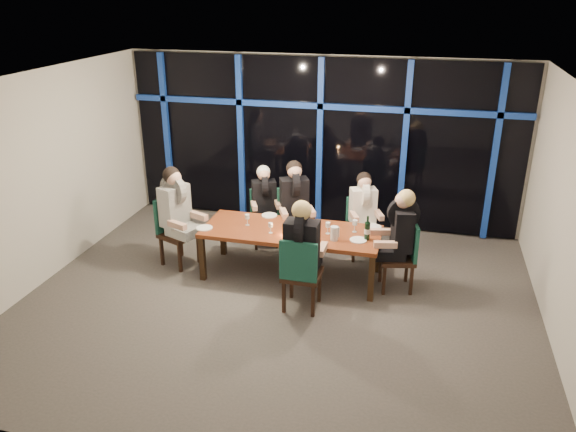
{
  "coord_description": "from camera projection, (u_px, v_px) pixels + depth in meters",
  "views": [
    {
      "loc": [
        1.78,
        -6.49,
        4.08
      ],
      "look_at": [
        0.0,
        0.6,
        1.05
      ],
      "focal_mm": 35.0,
      "sensor_mm": 36.0,
      "label": 1
    }
  ],
  "objects": [
    {
      "name": "plate_near_mid",
      "position": [
        312.0,
        240.0,
        7.87
      ],
      "size": [
        0.24,
        0.24,
        0.01
      ],
      "primitive_type": "cylinder",
      "color": "white",
      "rests_on": "dining_table"
    },
    {
      "name": "diner_far_right",
      "position": [
        364.0,
        203.0,
        8.74
      ],
      "size": [
        0.59,
        0.66,
        0.93
      ],
      "rotation": [
        0.0,
        0.0,
        0.39
      ],
      "color": "white",
      "rests_on": "ground"
    },
    {
      "name": "plate_far_mid",
      "position": [
        302.0,
        223.0,
        8.43
      ],
      "size": [
        0.24,
        0.24,
        0.01
      ],
      "primitive_type": "cylinder",
      "color": "white",
      "rests_on": "dining_table"
    },
    {
      "name": "window_wall",
      "position": [
        321.0,
        140.0,
        9.81
      ],
      "size": [
        6.86,
        0.43,
        2.94
      ],
      "color": "black",
      "rests_on": "ground"
    },
    {
      "name": "plate_far_right",
      "position": [
        373.0,
        227.0,
        8.28
      ],
      "size": [
        0.24,
        0.24,
        0.01
      ],
      "primitive_type": "cylinder",
      "color": "white",
      "rests_on": "dining_table"
    },
    {
      "name": "chair_end_left",
      "position": [
        174.0,
        227.0,
        8.67
      ],
      "size": [
        0.65,
        0.65,
        1.08
      ],
      "rotation": [
        0.0,
        0.0,
        1.18
      ],
      "color": "black",
      "rests_on": "ground"
    },
    {
      "name": "wine_bottle",
      "position": [
        367.0,
        231.0,
        7.84
      ],
      "size": [
        0.08,
        0.08,
        0.36
      ],
      "rotation": [
        0.0,
        0.0,
        -0.09
      ],
      "color": "black",
      "rests_on": "dining_table"
    },
    {
      "name": "plate_end_left",
      "position": [
        204.0,
        228.0,
        8.25
      ],
      "size": [
        0.24,
        0.24,
        0.01
      ],
      "primitive_type": "cylinder",
      "color": "white",
      "rests_on": "dining_table"
    },
    {
      "name": "plate_far_left",
      "position": [
        269.0,
        215.0,
        8.7
      ],
      "size": [
        0.24,
        0.24,
        0.01
      ],
      "primitive_type": "cylinder",
      "color": "white",
      "rests_on": "dining_table"
    },
    {
      "name": "room",
      "position": [
        276.0,
        162.0,
        7.0
      ],
      "size": [
        7.04,
        7.0,
        3.02
      ],
      "color": "#554F4B",
      "rests_on": "ground"
    },
    {
      "name": "chair_far_right",
      "position": [
        361.0,
        224.0,
        8.96
      ],
      "size": [
        0.58,
        0.58,
        0.96
      ],
      "rotation": [
        0.0,
        0.0,
        0.39
      ],
      "color": "black",
      "rests_on": "ground"
    },
    {
      "name": "tea_light",
      "position": [
        285.0,
        234.0,
        8.02
      ],
      "size": [
        0.05,
        0.05,
        0.03
      ],
      "primitive_type": "cylinder",
      "color": "#FC9B4B",
      "rests_on": "dining_table"
    },
    {
      "name": "chair_far_mid",
      "position": [
        294.0,
        217.0,
        9.09
      ],
      "size": [
        0.65,
        0.65,
        1.05
      ],
      "rotation": [
        0.0,
        0.0,
        0.43
      ],
      "color": "black",
      "rests_on": "ground"
    },
    {
      "name": "diner_near_mid",
      "position": [
        302.0,
        239.0,
        7.27
      ],
      "size": [
        0.54,
        0.67,
        1.04
      ],
      "rotation": [
        0.0,
        0.0,
        3.12
      ],
      "color": "black",
      "rests_on": "ground"
    },
    {
      "name": "wine_glass_b",
      "position": [
        299.0,
        217.0,
        8.31
      ],
      "size": [
        0.07,
        0.07,
        0.18
      ],
      "color": "silver",
      "rests_on": "dining_table"
    },
    {
      "name": "dining_table",
      "position": [
        291.0,
        234.0,
        8.23
      ],
      "size": [
        2.6,
        1.0,
        0.75
      ],
      "color": "brown",
      "rests_on": "ground"
    },
    {
      "name": "chair_far_left",
      "position": [
        264.0,
        214.0,
        9.37
      ],
      "size": [
        0.57,
        0.57,
        0.94
      ],
      "rotation": [
        0.0,
        0.0,
        0.42
      ],
      "color": "black",
      "rests_on": "ground"
    },
    {
      "name": "diner_far_mid",
      "position": [
        295.0,
        195.0,
        8.85
      ],
      "size": [
        0.66,
        0.72,
        1.02
      ],
      "rotation": [
        0.0,
        0.0,
        0.43
      ],
      "color": "black",
      "rests_on": "ground"
    },
    {
      "name": "wine_glass_a",
      "position": [
        271.0,
        226.0,
        8.06
      ],
      "size": [
        0.06,
        0.06,
        0.16
      ],
      "color": "silver",
      "rests_on": "dining_table"
    },
    {
      "name": "chair_end_right",
      "position": [
        404.0,
        252.0,
        7.92
      ],
      "size": [
        0.57,
        0.57,
        1.03
      ],
      "rotation": [
        0.0,
        0.0,
        4.94
      ],
      "color": "black",
      "rests_on": "ground"
    },
    {
      "name": "wine_glass_e",
      "position": [
        355.0,
        223.0,
        8.08
      ],
      "size": [
        0.07,
        0.07,
        0.19
      ],
      "color": "silver",
      "rests_on": "dining_table"
    },
    {
      "name": "wine_glass_d",
      "position": [
        247.0,
        217.0,
        8.31
      ],
      "size": [
        0.07,
        0.07,
        0.17
      ],
      "color": "silver",
      "rests_on": "dining_table"
    },
    {
      "name": "wine_glass_c",
      "position": [
        328.0,
        225.0,
        8.03
      ],
      "size": [
        0.07,
        0.07,
        0.18
      ],
      "color": "silver",
      "rests_on": "dining_table"
    },
    {
      "name": "plate_end_right",
      "position": [
        358.0,
        240.0,
        7.86
      ],
      "size": [
        0.24,
        0.24,
        0.01
      ],
      "primitive_type": "cylinder",
      "color": "white",
      "rests_on": "dining_table"
    },
    {
      "name": "diner_end_right",
      "position": [
        400.0,
        226.0,
        7.76
      ],
      "size": [
        0.69,
        0.58,
        1.0
      ],
      "rotation": [
        0.0,
        0.0,
        4.94
      ],
      "color": "black",
      "rests_on": "ground"
    },
    {
      "name": "diner_far_left",
      "position": [
        264.0,
        195.0,
        9.16
      ],
      "size": [
        0.59,
        0.64,
        0.91
      ],
      "rotation": [
        0.0,
        0.0,
        0.42
      ],
      "color": "black",
      "rests_on": "ground"
    },
    {
      "name": "water_pitcher",
      "position": [
        334.0,
        233.0,
        7.84
      ],
      "size": [
        0.13,
        0.11,
        0.2
      ],
      "rotation": [
        0.0,
        0.0,
        -0.21
      ],
      "color": "silver",
      "rests_on": "dining_table"
    },
    {
      "name": "chair_near_mid",
      "position": [
        300.0,
        271.0,
        7.35
      ],
      "size": [
        0.51,
        0.51,
        1.07
      ],
      "rotation": [
        0.0,
        0.0,
        3.12
      ],
      "color": "black",
      "rests_on": "ground"
    },
    {
      "name": "diner_end_left",
      "position": [
        176.0,
        203.0,
        8.46
      ],
      "size": [
        0.74,
        0.67,
        1.05
      ],
      "rotation": [
        0.0,
        0.0,
        1.18
      ],
      "color": "black",
      "rests_on": "ground"
    }
  ]
}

